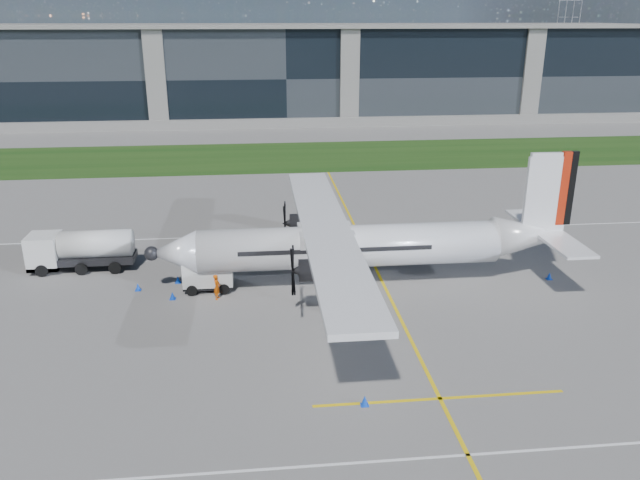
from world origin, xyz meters
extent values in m
plane|color=#615F5C|center=(0.00, 40.00, 0.00)|extent=(400.00, 400.00, 0.00)
cube|color=#173A0F|center=(0.00, 48.00, 0.02)|extent=(400.00, 18.00, 0.04)
cube|color=black|center=(0.00, 80.00, 7.50)|extent=(120.00, 20.00, 15.00)
cube|color=black|center=(0.00, 140.00, 3.00)|extent=(400.00, 6.00, 6.00)
cube|color=yellow|center=(3.00, 10.00, 0.01)|extent=(0.20, 70.00, 0.01)
imported|color=#F25907|center=(-7.91, 6.14, 0.94)|extent=(0.71, 0.87, 1.88)
cone|color=#0B3CC4|center=(-13.12, 7.99, 0.25)|extent=(0.36, 0.36, 0.50)
cone|color=#0B3CC4|center=(-10.73, 6.38, 0.25)|extent=(0.36, 0.36, 0.50)
cone|color=#0B3CC4|center=(-1.27, 21.43, 0.25)|extent=(0.36, 0.36, 0.50)
cone|color=#0B3CC4|center=(-0.60, -6.14, 0.25)|extent=(0.36, 0.36, 0.50)
cone|color=#0B3CC4|center=(14.38, 6.94, 0.25)|extent=(0.36, 0.36, 0.50)
cone|color=#0B3CC4|center=(-10.66, 8.95, 0.25)|extent=(0.36, 0.36, 0.50)
camera|label=1|loc=(-5.18, -30.18, 16.88)|focal=35.00mm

